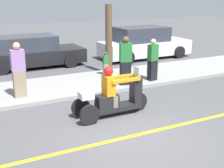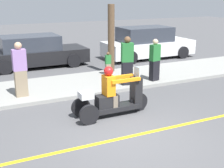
% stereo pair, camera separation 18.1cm
% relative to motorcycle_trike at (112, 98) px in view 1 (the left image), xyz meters
% --- Properties ---
extents(ground_plane, '(60.00, 60.00, 0.00)m').
position_rel_motorcycle_trike_xyz_m(ground_plane, '(-0.19, -1.42, -0.52)').
color(ground_plane, '#4C4C4F').
extents(lane_stripe, '(24.00, 0.12, 0.01)m').
position_rel_motorcycle_trike_xyz_m(lane_stripe, '(-0.01, -1.42, -0.51)').
color(lane_stripe, gold).
rests_on(lane_stripe, ground).
extents(sidewalk_strip, '(28.00, 2.80, 0.12)m').
position_rel_motorcycle_trike_xyz_m(sidewalk_strip, '(-0.19, 3.18, -0.46)').
color(sidewalk_strip, gray).
rests_on(sidewalk_strip, ground).
extents(motorcycle_trike, '(2.24, 0.72, 1.44)m').
position_rel_motorcycle_trike_xyz_m(motorcycle_trike, '(0.00, 0.00, 0.00)').
color(motorcycle_trike, black).
rests_on(motorcycle_trike, ground).
extents(spectator_with_child, '(0.23, 0.14, 0.95)m').
position_rel_motorcycle_trike_xyz_m(spectator_with_child, '(1.65, 3.76, 0.06)').
color(spectator_with_child, gray).
rests_on(spectator_with_child, sidewalk_strip).
extents(spectator_near_curb, '(0.42, 0.26, 1.77)m').
position_rel_motorcycle_trike_xyz_m(spectator_near_curb, '(-2.04, 2.52, 0.46)').
color(spectator_near_curb, gray).
rests_on(spectator_near_curb, sidewalk_strip).
extents(spectator_far_back, '(0.47, 0.35, 1.76)m').
position_rel_motorcycle_trike_xyz_m(spectator_far_back, '(1.67, 2.20, 0.45)').
color(spectator_far_back, black).
rests_on(spectator_far_back, sidewalk_strip).
extents(spectator_end_of_line, '(0.41, 0.29, 1.59)m').
position_rel_motorcycle_trike_xyz_m(spectator_end_of_line, '(2.88, 2.23, 0.37)').
color(spectator_end_of_line, black).
rests_on(spectator_end_of_line, sidewalk_strip).
extents(parked_car_lot_center, '(4.74, 2.10, 1.47)m').
position_rel_motorcycle_trike_xyz_m(parked_car_lot_center, '(-0.61, 7.11, 0.18)').
color(parked_car_lot_center, black).
rests_on(parked_car_lot_center, ground).
extents(parked_car_lot_far, '(4.83, 2.08, 1.65)m').
position_rel_motorcycle_trike_xyz_m(parked_car_lot_far, '(5.25, 6.52, 0.25)').
color(parked_car_lot_far, silver).
rests_on(parked_car_lot_far, ground).
extents(tree_trunk, '(0.28, 0.28, 2.80)m').
position_rel_motorcycle_trike_xyz_m(tree_trunk, '(2.05, 4.29, 1.00)').
color(tree_trunk, brown).
rests_on(tree_trunk, sidewalk_strip).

